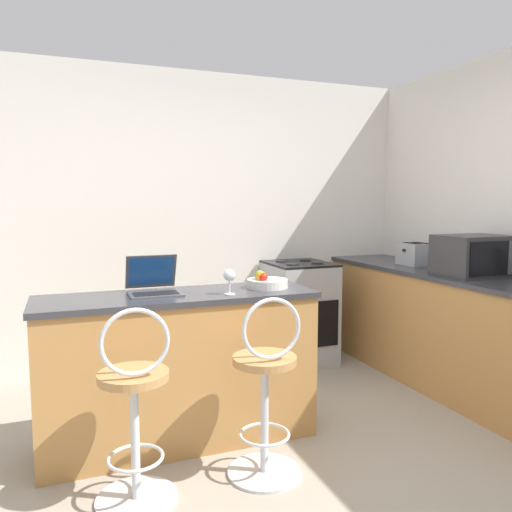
# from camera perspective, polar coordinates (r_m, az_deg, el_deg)

# --- Properties ---
(ground_plane) EXTENTS (20.00, 20.00, 0.00)m
(ground_plane) POSITION_cam_1_polar(r_m,az_deg,el_deg) (2.75, 7.07, -25.92)
(ground_plane) COLOR gray
(wall_back) EXTENTS (12.00, 0.06, 2.60)m
(wall_back) POSITION_cam_1_polar(r_m,az_deg,el_deg) (4.53, -6.84, 4.11)
(wall_back) COLOR silver
(wall_back) RESTS_ON ground_plane
(breakfast_bar) EXTENTS (1.65, 0.52, 0.92)m
(breakfast_bar) POSITION_cam_1_polar(r_m,az_deg,el_deg) (3.13, -8.74, -12.54)
(breakfast_bar) COLOR #B27C42
(breakfast_bar) RESTS_ON ground_plane
(counter_right) EXTENTS (0.64, 2.84, 0.92)m
(counter_right) POSITION_cam_1_polar(r_m,az_deg,el_deg) (4.20, 22.05, -8.07)
(counter_right) COLOR #B27C42
(counter_right) RESTS_ON ground_plane
(bar_stool_near) EXTENTS (0.40, 0.40, 0.98)m
(bar_stool_near) POSITION_cam_1_polar(r_m,az_deg,el_deg) (2.57, -13.68, -17.00)
(bar_stool_near) COLOR silver
(bar_stool_near) RESTS_ON ground_plane
(bar_stool_far) EXTENTS (0.40, 0.40, 0.98)m
(bar_stool_far) POSITION_cam_1_polar(r_m,az_deg,el_deg) (2.73, 1.13, -15.40)
(bar_stool_far) COLOR silver
(bar_stool_far) RESTS_ON ground_plane
(laptop) EXTENTS (0.30, 0.31, 0.23)m
(laptop) POSITION_cam_1_polar(r_m,az_deg,el_deg) (3.06, -11.64, -3.12)
(laptop) COLOR #47474C
(laptop) RESTS_ON breakfast_bar
(microwave) EXTENTS (0.49, 0.39, 0.30)m
(microwave) POSITION_cam_1_polar(r_m,az_deg,el_deg) (4.00, 23.57, 0.03)
(microwave) COLOR #2D2D30
(microwave) RESTS_ON counter_right
(toaster) EXTENTS (0.26, 0.26, 0.19)m
(toaster) POSITION_cam_1_polar(r_m,az_deg,el_deg) (4.55, 17.82, 0.22)
(toaster) COLOR #9EA3A8
(toaster) RESTS_ON counter_right
(stove_range) EXTENTS (0.54, 0.61, 0.92)m
(stove_range) POSITION_cam_1_polar(r_m,az_deg,el_deg) (4.60, 4.93, -6.41)
(stove_range) COLOR #9EA3A8
(stove_range) RESTS_ON ground_plane
(fruit_bowl) EXTENTS (0.26, 0.26, 0.11)m
(fruit_bowl) POSITION_cam_1_polar(r_m,az_deg,el_deg) (3.18, 1.17, -3.00)
(fruit_bowl) COLOR silver
(fruit_bowl) RESTS_ON breakfast_bar
(wine_glass_short) EXTENTS (0.07, 0.07, 0.15)m
(wine_glass_short) POSITION_cam_1_polar(r_m,az_deg,el_deg) (2.95, -3.05, -2.31)
(wine_glass_short) COLOR silver
(wine_glass_short) RESTS_ON breakfast_bar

